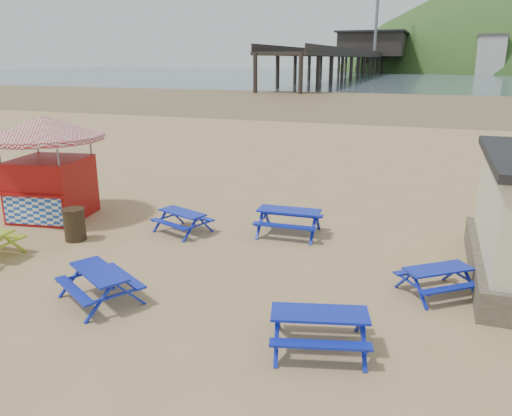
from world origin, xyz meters
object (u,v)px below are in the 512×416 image
at_px(picnic_table_blue_b, 289,222).
at_px(picnic_table_blue_a, 183,222).
at_px(ice_cream_kiosk, 47,154).
at_px(litter_bin, 74,224).

bearing_deg(picnic_table_blue_b, picnic_table_blue_a, -166.82).
distance_m(picnic_table_blue_a, picnic_table_blue_b, 3.33).
height_order(picnic_table_blue_b, ice_cream_kiosk, ice_cream_kiosk).
height_order(picnic_table_blue_a, picnic_table_blue_b, picnic_table_blue_b).
bearing_deg(picnic_table_blue_a, picnic_table_blue_b, 36.38).
distance_m(picnic_table_blue_a, litter_bin, 3.21).
distance_m(picnic_table_blue_a, ice_cream_kiosk, 5.24).
relative_size(picnic_table_blue_b, litter_bin, 2.01).
bearing_deg(ice_cream_kiosk, picnic_table_blue_a, -8.16).
bearing_deg(ice_cream_kiosk, litter_bin, -45.92).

